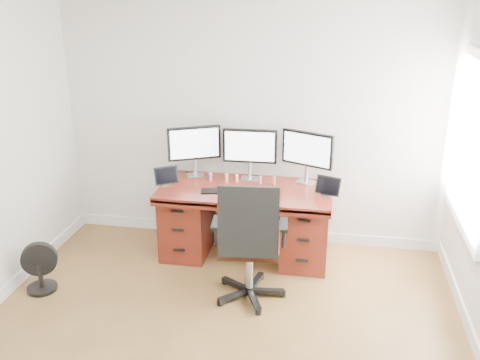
% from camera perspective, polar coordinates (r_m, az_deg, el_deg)
% --- Properties ---
extents(back_wall, '(4.00, 0.10, 2.70)m').
position_cam_1_polar(back_wall, '(5.51, 1.37, 6.62)').
color(back_wall, silver).
rests_on(back_wall, ground).
extents(desk, '(1.70, 0.80, 0.75)m').
position_cam_1_polar(desk, '(5.44, 0.61, -4.19)').
color(desk, '#551911').
rests_on(desk, ground).
extents(office_chair, '(0.67, 0.67, 1.14)m').
position_cam_1_polar(office_chair, '(4.72, 0.99, -8.71)').
color(office_chair, black).
rests_on(office_chair, ground).
extents(floor_fan, '(0.32, 0.27, 0.47)m').
position_cam_1_polar(floor_fan, '(5.24, -20.62, -8.78)').
color(floor_fan, black).
rests_on(floor_fan, ground).
extents(monitor_left, '(0.51, 0.27, 0.53)m').
position_cam_1_polar(monitor_left, '(5.53, -4.90, 3.75)').
color(monitor_left, silver).
rests_on(monitor_left, desk).
extents(monitor_center, '(0.55, 0.15, 0.53)m').
position_cam_1_polar(monitor_center, '(5.41, 1.05, 3.45)').
color(monitor_center, silver).
rests_on(monitor_center, desk).
extents(monitor_right, '(0.52, 0.25, 0.53)m').
position_cam_1_polar(monitor_right, '(5.36, 7.19, 3.10)').
color(monitor_right, silver).
rests_on(monitor_right, desk).
extents(tablet_left, '(0.24, 0.19, 0.19)m').
position_cam_1_polar(tablet_left, '(5.38, -7.89, 0.31)').
color(tablet_left, silver).
rests_on(tablet_left, desk).
extents(tablet_right, '(0.25, 0.15, 0.19)m').
position_cam_1_polar(tablet_right, '(5.13, 9.36, -0.78)').
color(tablet_right, silver).
rests_on(tablet_right, desk).
extents(keyboard, '(0.31, 0.16, 0.01)m').
position_cam_1_polar(keyboard, '(5.16, -0.29, -1.30)').
color(keyboard, white).
rests_on(keyboard, desk).
extents(trackpad, '(0.16, 0.16, 0.01)m').
position_cam_1_polar(trackpad, '(5.13, 2.32, -1.51)').
color(trackpad, '#BABDC2').
rests_on(trackpad, desk).
extents(drawing_tablet, '(0.25, 0.18, 0.01)m').
position_cam_1_polar(drawing_tablet, '(5.20, -2.94, -1.18)').
color(drawing_tablet, black).
rests_on(drawing_tablet, desk).
extents(phone, '(0.13, 0.09, 0.01)m').
position_cam_1_polar(phone, '(5.27, 0.50, -0.83)').
color(phone, black).
rests_on(phone, desk).
extents(figurine_purple, '(0.04, 0.04, 0.09)m').
position_cam_1_polar(figurine_purple, '(5.46, -3.15, 0.42)').
color(figurine_purple, '#B86DDE').
rests_on(figurine_purple, desk).
extents(figurine_yellow, '(0.04, 0.04, 0.09)m').
position_cam_1_polar(figurine_yellow, '(5.43, -1.42, 0.31)').
color(figurine_yellow, '#D7C360').
rests_on(figurine_yellow, desk).
extents(figurine_orange, '(0.04, 0.04, 0.09)m').
position_cam_1_polar(figurine_orange, '(5.41, -0.34, 0.24)').
color(figurine_orange, '#F07A4D').
rests_on(figurine_orange, desk).
extents(figurine_pink, '(0.04, 0.04, 0.09)m').
position_cam_1_polar(figurine_pink, '(5.38, 2.15, 0.09)').
color(figurine_pink, pink).
rests_on(figurine_pink, desk).
extents(figurine_brown, '(0.04, 0.04, 0.09)m').
position_cam_1_polar(figurine_brown, '(5.36, 3.64, -0.01)').
color(figurine_brown, '#8A6140').
rests_on(figurine_brown, desk).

